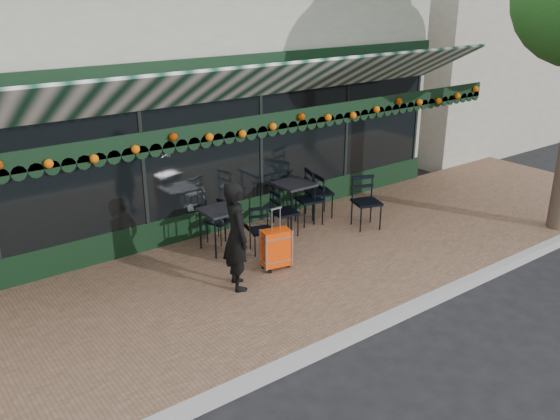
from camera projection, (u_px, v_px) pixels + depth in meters
ground at (347, 338)px, 8.03m from camera, size 80.00×80.00×0.00m
sidewalk at (262, 279)px, 9.49m from camera, size 18.00×4.00×0.15m
curb at (351, 336)px, 7.94m from camera, size 18.00×0.16×0.15m
restaurant_building at (108, 93)px, 13.08m from camera, size 12.00×9.60×4.50m
neighbor_building_right at (467, 50)px, 20.48m from camera, size 12.00×8.00×4.80m
woman at (237, 236)px, 8.81m from camera, size 0.58×0.71×1.69m
suitcase at (276, 248)px, 9.57m from camera, size 0.50×0.35×1.04m
cafe_table_a at (294, 187)px, 11.25m from camera, size 0.67×0.67×0.83m
cafe_table_b at (220, 213)px, 10.14m from camera, size 0.61×0.61×0.75m
chair_a_left at (309, 200)px, 11.38m from camera, size 0.57×0.57×0.95m
chair_a_right at (319, 193)px, 11.70m from camera, size 0.64×0.64×1.00m
chair_a_front at (367, 203)px, 11.16m from camera, size 0.63×0.63×0.99m
chair_b_left at (219, 222)px, 10.57m from camera, size 0.48×0.48×0.76m
chair_b_right at (285, 213)px, 10.83m from camera, size 0.50×0.50×0.88m
chair_b_front at (261, 231)px, 10.15m from camera, size 0.50×0.50×0.78m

